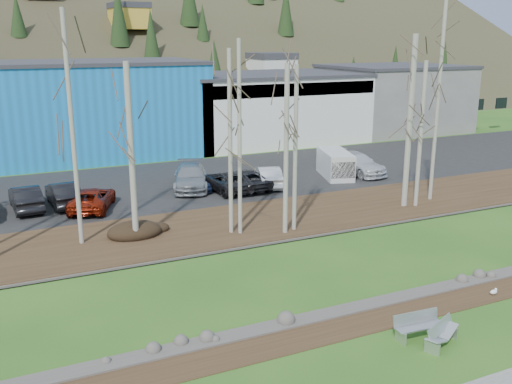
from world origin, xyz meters
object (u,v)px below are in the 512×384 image
car_2 (92,199)px  car_4 (193,180)px  bench_intact (418,326)px  seagull (494,292)px  car_7 (356,163)px  van_white (336,164)px  car_9 (63,194)px  car_5 (268,176)px  car_6 (244,179)px  car_3 (191,177)px  car_1 (26,198)px  car_8 (226,181)px  bench_damaged (441,334)px

car_2 → car_4: (7.05, 1.77, -0.00)m
bench_intact → seagull: bench_intact is taller
car_7 → van_white: (-2.02, -0.25, 0.17)m
car_2 → car_9: car_9 is taller
car_5 → car_6: (-1.80, 0.09, -0.04)m
car_6 → car_9: (-11.81, 1.03, 0.08)m
car_2 → car_3: bearing=-140.7°
car_2 → car_9: bearing=-24.8°
car_6 → car_4: bearing=-26.0°
car_6 → car_7: car_7 is taller
bench_intact → van_white: van_white is taller
car_7 → car_1: bearing=172.8°
van_white → seagull: bearing=-86.9°
car_1 → car_9: (2.18, 0.00, 0.00)m
seagull → car_6: 19.71m
seagull → car_5: bearing=81.8°
car_5 → car_9: car_9 is taller
car_1 → car_2: size_ratio=0.96×
seagull → bench_intact: bearing=-175.6°
van_white → car_9: bearing=-164.9°
car_9 → bench_intact: bearing=109.1°
car_7 → car_3: bearing=169.0°
seagull → car_2: bearing=113.7°
car_8 → car_9: car_9 is taller
seagull → car_3: (-5.91, 21.21, 0.78)m
car_6 → bench_intact: bearing=77.7°
car_8 → van_white: (8.94, 0.30, 0.29)m
car_2 → car_5: 12.13m
bench_intact → car_2: 21.81m
car_1 → car_6: size_ratio=0.94×
car_1 → car_6: 14.03m
car_1 → car_5: car_1 is taller
bench_damaged → van_white: size_ratio=0.38×
car_3 → car_8: (1.99, -1.69, -0.13)m
bench_damaged → car_5: car_5 is taller
car_8 → bench_damaged: bearing=82.4°
car_1 → car_3: bearing=179.6°
bench_intact → seagull: (5.12, 1.37, -0.30)m
car_4 → car_9: bearing=179.5°
bench_intact → car_2: bearing=114.7°
car_5 → seagull: bearing=109.4°
seagull → car_7: 21.29m
bench_intact → bench_damaged: 0.82m
car_7 → car_2: bearing=177.1°
car_8 → car_9: 10.54m
bench_intact → seagull: 5.31m
car_5 → car_9: size_ratio=0.96×
car_1 → car_3: size_ratio=0.82×
car_1 → car_8: car_1 is taller
bench_damaged → seagull: size_ratio=4.47×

